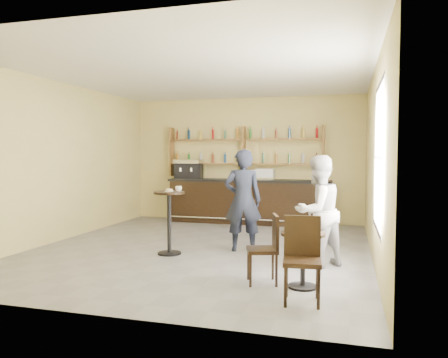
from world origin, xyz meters
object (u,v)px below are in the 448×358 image
(man_main, at_px, (243,200))
(patron_second, at_px, (318,211))
(chair_south, at_px, (302,261))
(cafe_table, at_px, (303,260))
(pastry_case, at_px, (265,174))
(pedestal_table, at_px, (169,223))
(bar_counter, at_px, (248,201))
(chair_west, at_px, (262,249))
(espresso_machine, at_px, (189,169))

(man_main, xyz_separation_m, patron_second, (1.37, -0.73, -0.05))
(chair_south, bearing_deg, cafe_table, 88.88)
(pastry_case, distance_m, pedestal_table, 3.93)
(cafe_table, distance_m, chair_south, 0.62)
(pastry_case, relative_size, patron_second, 0.27)
(bar_counter, xyz_separation_m, pastry_case, (0.43, 0.00, 0.69))
(bar_counter, xyz_separation_m, chair_south, (1.91, -5.64, -0.05))
(patron_second, bearing_deg, cafe_table, 37.81)
(chair_west, xyz_separation_m, patron_second, (0.66, 1.12, 0.40))
(man_main, distance_m, chair_south, 2.85)
(bar_counter, bearing_deg, pastry_case, 0.00)
(man_main, xyz_separation_m, chair_south, (1.31, -2.50, -0.41))
(cafe_table, bearing_deg, espresso_machine, 124.50)
(bar_counter, relative_size, patron_second, 2.37)
(pastry_case, xyz_separation_m, chair_south, (1.49, -5.64, -0.75))
(pastry_case, xyz_separation_m, cafe_table, (1.44, -5.04, -0.89))
(patron_second, bearing_deg, man_main, -74.99)
(pedestal_table, xyz_separation_m, man_main, (1.18, 0.60, 0.37))
(bar_counter, relative_size, man_main, 2.23)
(espresso_machine, distance_m, chair_south, 6.70)
(bar_counter, distance_m, man_main, 3.22)
(cafe_table, relative_size, chair_south, 0.72)
(pedestal_table, bearing_deg, espresso_machine, 105.39)
(chair_south, bearing_deg, man_main, 111.72)
(pedestal_table, relative_size, man_main, 0.60)
(cafe_table, distance_m, patron_second, 1.28)
(bar_counter, distance_m, pedestal_table, 3.78)
(pedestal_table, height_order, chair_south, pedestal_table)
(bar_counter, bearing_deg, patron_second, -63.02)
(chair_west, bearing_deg, espresso_machine, -167.09)
(chair_west, relative_size, patron_second, 0.54)
(man_main, relative_size, patron_second, 1.06)
(man_main, height_order, patron_second, man_main)
(pastry_case, bearing_deg, man_main, -78.23)
(man_main, distance_m, cafe_table, 2.35)
(pedestal_table, relative_size, chair_south, 1.09)
(man_main, bearing_deg, chair_south, 102.95)
(bar_counter, height_order, cafe_table, bar_counter)
(bar_counter, height_order, man_main, man_main)
(pastry_case, bearing_deg, bar_counter, -171.45)
(chair_west, bearing_deg, bar_counter, 177.35)
(pastry_case, xyz_separation_m, patron_second, (1.55, -3.87, -0.38))
(pedestal_table, bearing_deg, chair_west, -33.61)
(pedestal_table, xyz_separation_m, patron_second, (2.55, -0.13, 0.31))
(chair_west, bearing_deg, pedestal_table, -140.98)
(pastry_case, xyz_separation_m, pedestal_table, (-1.00, -3.74, -0.70))
(man_main, bearing_deg, pastry_case, -101.43)
(patron_second, bearing_deg, bar_counter, -109.81)
(espresso_machine, height_order, pedestal_table, espresso_machine)
(espresso_machine, bearing_deg, chair_west, -69.06)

